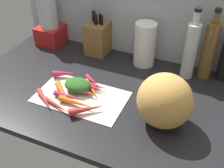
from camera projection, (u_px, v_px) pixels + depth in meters
ground_plane at (139, 101)px, 129.63cm from camera, size 170.00×80.00×3.00cm
wall_back at (168, 7)px, 139.07cm from camera, size 170.00×3.00×60.00cm
cutting_board at (81, 97)px, 129.23cm from camera, size 41.86×25.07×0.80cm
carrot_0 at (92, 89)px, 131.65cm from camera, size 12.39×11.38×2.05cm
carrot_1 at (71, 97)px, 126.18cm from camera, size 17.14×3.27×2.69cm
carrot_2 at (63, 93)px, 128.17cm from camera, size 14.49×13.07×3.02cm
carrot_3 at (92, 85)px, 133.59cm from camera, size 17.39×3.51×2.97cm
carrot_4 at (93, 87)px, 131.73cm from camera, size 10.43×3.17×3.04cm
carrot_5 at (65, 74)px, 140.59cm from camera, size 12.13×8.52×3.48cm
carrot_6 at (44, 99)px, 125.09cm from camera, size 13.62×10.82×2.61cm
carrot_7 at (58, 106)px, 121.75cm from camera, size 16.41×6.37×2.00cm
carrot_8 at (76, 103)px, 122.80cm from camera, size 17.10×3.15×3.03cm
carrot_9 at (93, 81)px, 136.40cm from camera, size 10.25×7.12×2.49cm
carrot_10 at (87, 109)px, 119.16cm from camera, size 14.39×12.74×3.38cm
carrot_11 at (88, 93)px, 128.59cm from camera, size 10.67×3.63×2.93cm
carrot_greens_pile at (78, 85)px, 131.28cm from camera, size 12.93×9.94×5.47cm
winter_squash at (165, 101)px, 109.25cm from camera, size 22.32×20.65×23.35cm
knife_block at (98, 37)px, 157.58cm from camera, size 11.75×14.74×23.68cm
blender_appliance at (49, 23)px, 163.94cm from camera, size 14.60×14.60×30.91cm
paper_towel_roll at (145, 44)px, 145.91cm from camera, size 11.23×11.23×23.57cm
bottle_0 at (191, 50)px, 134.28cm from camera, size 6.35×6.35×36.40cm
bottle_1 at (209, 50)px, 134.33cm from camera, size 6.85×6.85×36.07cm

